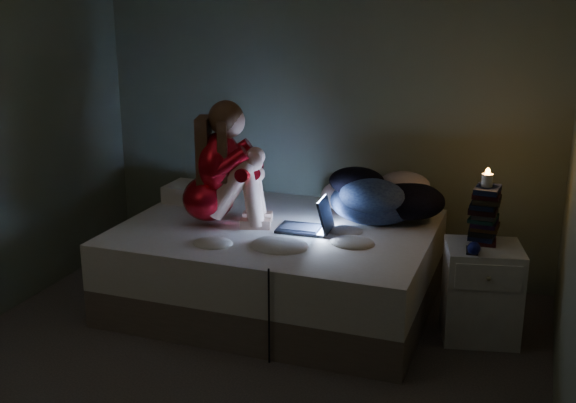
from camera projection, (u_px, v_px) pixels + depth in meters
The scene contains 12 objects.
floor at pixel (221, 382), 4.08m from camera, with size 3.60×3.80×0.02m, color #373231.
wall_back at pixel (322, 107), 5.43m from camera, with size 3.60×0.02×2.60m, color #5B694F.
bed at pixel (277, 265), 5.01m from camera, with size 2.12×1.59×0.58m, color beige, non-canonical shape.
pillow at pixel (197, 193), 5.49m from camera, with size 0.45×0.32×0.13m, color silver.
woman at pixel (207, 163), 4.85m from camera, with size 0.54×0.35×0.87m, color maroon, non-canonical shape.
laptop at pixel (304, 213), 4.80m from camera, with size 0.36×0.25×0.25m, color black, non-canonical shape.
clothes_pile at pixel (374, 193), 5.01m from camera, with size 0.65×0.52×0.39m, color #151D45, non-canonical shape.
nightstand at pixel (481, 292), 4.52m from camera, with size 0.46×0.41×0.62m, color silver.
book_stack at pixel (484, 215), 4.48m from camera, with size 0.19×0.25×0.34m, color black, non-canonical shape.
candle at pixel (487, 183), 4.42m from camera, with size 0.07×0.07×0.08m, color beige.
phone at pixel (468, 249), 4.37m from camera, with size 0.07×0.14×0.01m, color black.
blue_orb at pixel (468, 247), 4.31m from camera, with size 0.08×0.08×0.08m, color navy.
Camera 1 is at (1.60, -3.26, 2.15)m, focal length 44.23 mm.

